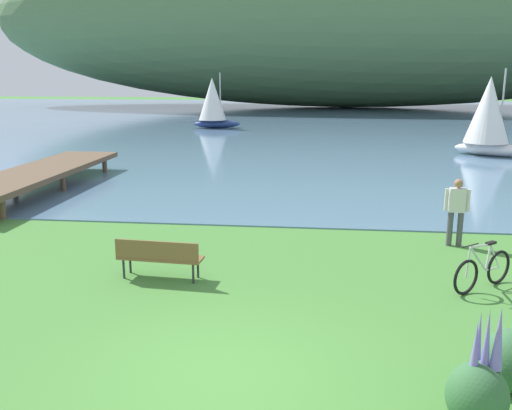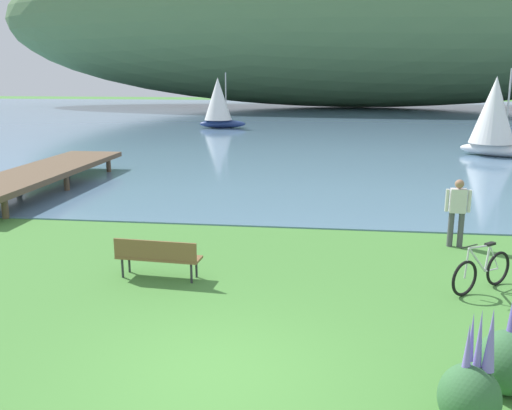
{
  "view_description": "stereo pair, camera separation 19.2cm",
  "coord_description": "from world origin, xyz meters",
  "px_view_note": "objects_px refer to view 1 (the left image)",
  "views": [
    {
      "loc": [
        1.29,
        -7.02,
        4.19
      ],
      "look_at": [
        -0.26,
        6.37,
        1.0
      ],
      "focal_mm": 38.52,
      "sensor_mm": 36.0,
      "label": 1
    },
    {
      "loc": [
        1.48,
        -7.0,
        4.19
      ],
      "look_at": [
        -0.26,
        6.37,
        1.0
      ],
      "focal_mm": 38.52,
      "sensor_mm": 36.0,
      "label": 2
    }
  ],
  "objects_px": {
    "person_at_shoreline": "(457,208)",
    "sailboat_nearest_to_shore": "(489,115)",
    "bicycle_leaning_near_bench": "(483,270)",
    "park_bench_near_camera": "(159,256)",
    "sailboat_mid_bay": "(213,102)"
  },
  "relations": [
    {
      "from": "bicycle_leaning_near_bench",
      "to": "sailboat_mid_bay",
      "type": "height_order",
      "value": "sailboat_mid_bay"
    },
    {
      "from": "park_bench_near_camera",
      "to": "person_at_shoreline",
      "type": "bearing_deg",
      "value": 25.04
    },
    {
      "from": "park_bench_near_camera",
      "to": "bicycle_leaning_near_bench",
      "type": "relative_size",
      "value": 1.31
    },
    {
      "from": "person_at_shoreline",
      "to": "sailboat_nearest_to_shore",
      "type": "bearing_deg",
      "value": 72.0
    },
    {
      "from": "sailboat_nearest_to_shore",
      "to": "sailboat_mid_bay",
      "type": "bearing_deg",
      "value": 141.85
    },
    {
      "from": "park_bench_near_camera",
      "to": "sailboat_nearest_to_shore",
      "type": "xyz_separation_m",
      "value": [
        12.07,
        19.65,
        1.64
      ]
    },
    {
      "from": "park_bench_near_camera",
      "to": "bicycle_leaning_near_bench",
      "type": "bearing_deg",
      "value": 1.75
    },
    {
      "from": "person_at_shoreline",
      "to": "sailboat_nearest_to_shore",
      "type": "distance_m",
      "value": 17.41
    },
    {
      "from": "park_bench_near_camera",
      "to": "sailboat_mid_bay",
      "type": "bearing_deg",
      "value": 98.98
    },
    {
      "from": "sailboat_nearest_to_shore",
      "to": "person_at_shoreline",
      "type": "bearing_deg",
      "value": -108.0
    },
    {
      "from": "park_bench_near_camera",
      "to": "bicycle_leaning_near_bench",
      "type": "height_order",
      "value": "bicycle_leaning_near_bench"
    },
    {
      "from": "bicycle_leaning_near_bench",
      "to": "sailboat_nearest_to_shore",
      "type": "height_order",
      "value": "sailboat_nearest_to_shore"
    },
    {
      "from": "bicycle_leaning_near_bench",
      "to": "park_bench_near_camera",
      "type": "bearing_deg",
      "value": -178.25
    },
    {
      "from": "park_bench_near_camera",
      "to": "sailboat_nearest_to_shore",
      "type": "relative_size",
      "value": 0.41
    },
    {
      "from": "park_bench_near_camera",
      "to": "bicycle_leaning_near_bench",
      "type": "xyz_separation_m",
      "value": [
        6.58,
        0.2,
        -0.12
      ]
    }
  ]
}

